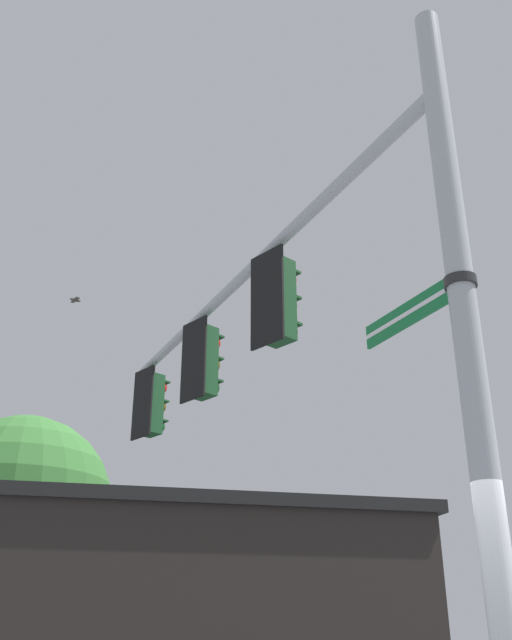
{
  "coord_description": "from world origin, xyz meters",
  "views": [
    {
      "loc": [
        2.64,
        -4.66,
        1.46
      ],
      "look_at": [
        -3.46,
        1.01,
        5.2
      ],
      "focal_mm": 40.71,
      "sensor_mm": 36.0,
      "label": 1
    }
  ],
  "objects": [
    {
      "name": "traffic_light_mid_outer",
      "position": [
        -7.32,
        2.15,
        5.22
      ],
      "size": [
        0.54,
        0.49,
        1.31
      ],
      "color": "black"
    },
    {
      "name": "tree_by_storefront",
      "position": [
        -16.84,
        4.47,
        4.97
      ],
      "size": [
        5.05,
        5.05,
        7.51
      ],
      "color": "#4C3823",
      "rests_on": "ground"
    },
    {
      "name": "traffic_light_mid_inner",
      "position": [
        -5.12,
        1.51,
        5.22
      ],
      "size": [
        0.54,
        0.49,
        1.31
      ],
      "color": "black"
    },
    {
      "name": "signal_pole",
      "position": [
        0.0,
        0.0,
        3.44
      ],
      "size": [
        0.22,
        0.22,
        6.88
      ],
      "primitive_type": "cylinder",
      "color": "#ADB2B7",
      "rests_on": "ground"
    },
    {
      "name": "traffic_light_nearest_pole",
      "position": [
        -2.92,
        0.87,
        5.22
      ],
      "size": [
        0.54,
        0.49,
        1.31
      ],
      "color": "black"
    },
    {
      "name": "bird_flying",
      "position": [
        -9.38,
        1.57,
        7.76
      ],
      "size": [
        0.38,
        0.23,
        0.11
      ],
      "color": "#4C4742"
    },
    {
      "name": "mast_arm",
      "position": [
        -3.92,
        1.14,
        6.0
      ],
      "size": [
        7.88,
        2.42,
        0.15
      ],
      "primitive_type": "cylinder",
      "rotation": [
        0.0,
        1.57,
        2.86
      ],
      "color": "#ADB2B7"
    },
    {
      "name": "storefront_building",
      "position": [
        -12.65,
        7.33,
        2.3
      ],
      "size": [
        11.59,
        12.92,
        4.58
      ],
      "color": "#282321",
      "rests_on": "ground"
    },
    {
      "name": "street_name_sign",
      "position": [
        -0.4,
        0.12,
        4.07
      ],
      "size": [
        1.36,
        0.5,
        0.22
      ],
      "color": "#147238"
    }
  ]
}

